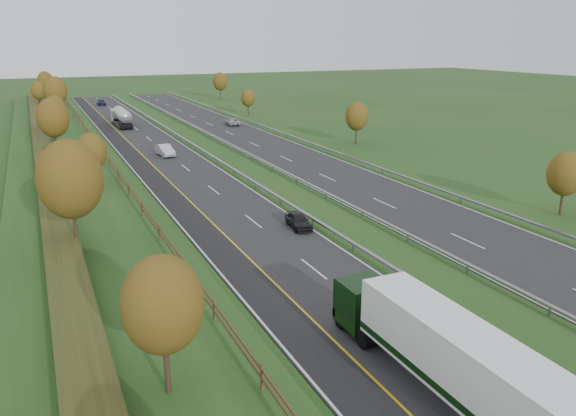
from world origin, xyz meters
name	(u,v)px	position (x,y,z in m)	size (l,w,h in m)	color
ground	(246,170)	(8.00, 55.00, 0.00)	(400.00, 400.00, 0.00)	#204418
near_carriageway	(174,167)	(0.00, 60.00, 0.02)	(10.50, 200.00, 0.04)	black
far_carriageway	(291,157)	(16.50, 60.00, 0.02)	(10.50, 200.00, 0.04)	black
hard_shoulder	(144,170)	(-3.75, 60.00, 0.02)	(3.00, 200.00, 0.04)	black
lane_markings	(222,163)	(6.40, 59.88, 0.05)	(26.75, 200.00, 0.01)	silver
embankment_left	(65,169)	(-13.00, 60.00, 1.00)	(12.00, 200.00, 2.00)	#204418
hedge_left	(45,158)	(-15.00, 60.00, 2.55)	(2.20, 180.00, 1.10)	#2C3515
fence_left	(103,152)	(-8.50, 59.59, 2.73)	(0.12, 189.06, 1.20)	#422B19
median_barrier_near	(217,159)	(5.70, 60.00, 0.61)	(0.32, 200.00, 0.71)	gray
median_barrier_far	(253,156)	(10.80, 60.00, 0.61)	(0.32, 200.00, 0.71)	gray
outer_barrier_far	(328,149)	(22.30, 60.00, 0.62)	(0.32, 200.00, 0.71)	gray
trees_left	(65,128)	(-12.64, 56.63, 6.37)	(6.64, 164.30, 7.66)	#2D2116
trees_far	(290,101)	(29.80, 89.21, 4.25)	(8.45, 118.60, 7.12)	#2D2116
box_lorry	(451,358)	(-0.26, 6.84, 2.33)	(2.58, 16.28, 4.06)	black
road_tanker	(121,116)	(-0.52, 99.29, 1.86)	(2.40, 11.22, 3.46)	silver
car_dark_near	(299,220)	(4.19, 31.69, 0.70)	(1.57, 3.90, 1.33)	black
car_silver_mid	(165,150)	(0.60, 67.80, 0.82)	(1.65, 4.74, 1.56)	silver
car_small_far	(101,102)	(0.24, 137.18, 0.71)	(1.88, 4.62, 1.34)	#161D44
car_oncoming	(232,122)	(18.81, 91.72, 0.70)	(2.19, 4.75, 1.32)	#ACACB1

